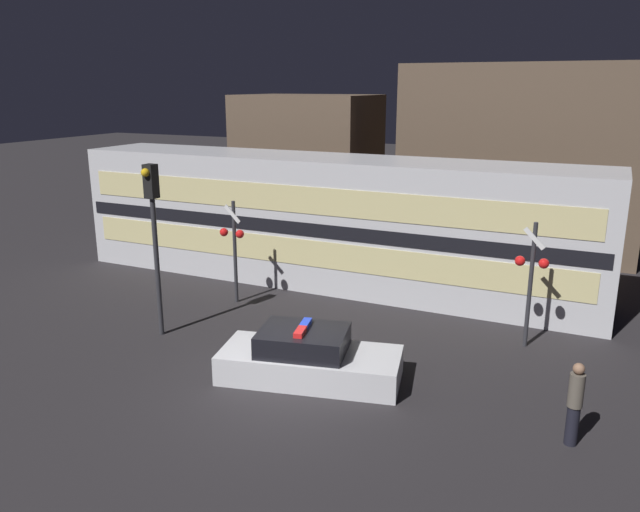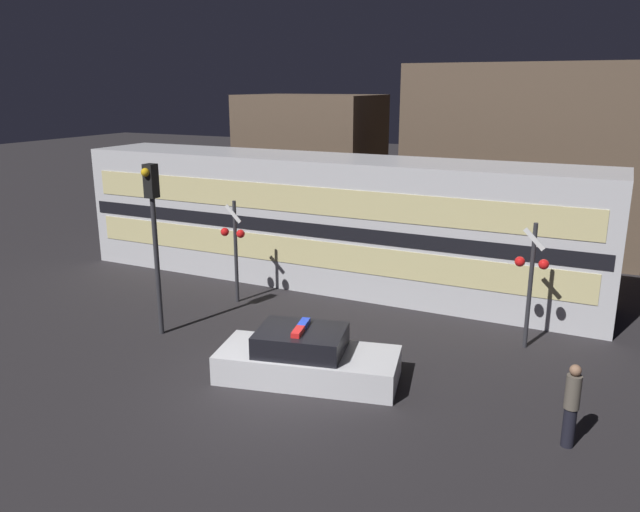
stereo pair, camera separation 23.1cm
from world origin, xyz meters
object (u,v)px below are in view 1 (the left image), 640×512
(train, at_px, (327,221))
(crossing_signal_near, at_px, (531,274))
(police_car, at_px, (308,359))
(traffic_light_corner, at_px, (153,220))
(pedestrian, at_px, (575,403))

(train, xyz_separation_m, crossing_signal_near, (7.23, -3.01, -0.17))
(police_car, xyz_separation_m, traffic_light_corner, (-4.96, 0.68, 2.79))
(traffic_light_corner, bearing_deg, crossing_signal_near, 20.23)
(crossing_signal_near, distance_m, traffic_light_corner, 10.08)
(police_car, height_order, crossing_signal_near, crossing_signal_near)
(train, relative_size, traffic_light_corner, 3.90)
(train, xyz_separation_m, pedestrian, (8.70, -7.50, -1.33))
(crossing_signal_near, xyz_separation_m, traffic_light_corner, (-9.38, -3.46, 1.25))
(police_car, height_order, pedestrian, pedestrian)
(traffic_light_corner, bearing_deg, pedestrian, -5.44)
(pedestrian, bearing_deg, police_car, 176.59)
(train, distance_m, police_car, 7.86)
(crossing_signal_near, height_order, traffic_light_corner, traffic_light_corner)
(pedestrian, bearing_deg, crossing_signal_near, 108.12)
(police_car, distance_m, crossing_signal_near, 6.25)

